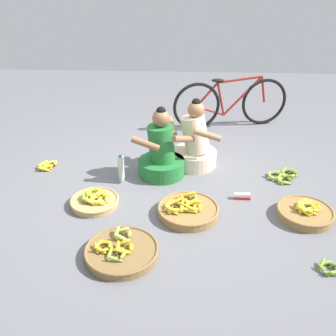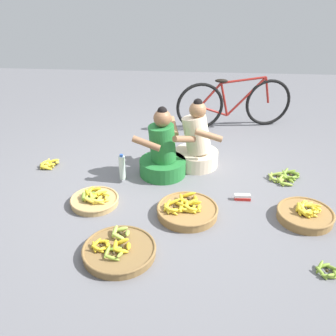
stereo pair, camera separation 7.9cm
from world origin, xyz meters
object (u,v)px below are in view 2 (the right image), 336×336
(banana_basket_back_center, at_px, (187,210))
(loose_bananas_mid_right, at_px, (285,177))
(loose_bananas_front_right, at_px, (49,164))
(banana_basket_back_right, at_px, (305,214))
(banana_basket_back_left, at_px, (119,250))
(loose_bananas_front_left, at_px, (327,271))
(water_bottle, at_px, (122,168))
(packet_carton_stack, at_px, (242,197))
(bicycle_leaning, at_px, (234,104))
(vendor_woman_behind, at_px, (196,145))
(banana_basket_near_vendor, at_px, (95,200))
(vendor_woman_front, at_px, (163,154))

(banana_basket_back_center, xyz_separation_m, loose_bananas_mid_right, (1.06, 0.77, -0.03))
(banana_basket_back_center, xyz_separation_m, loose_bananas_front_right, (-1.66, 0.85, -0.02))
(banana_basket_back_right, relative_size, banana_basket_back_left, 0.86)
(loose_bananas_front_right, relative_size, loose_bananas_front_left, 1.21)
(banana_basket_back_left, relative_size, water_bottle, 2.02)
(banana_basket_back_center, relative_size, loose_bananas_front_left, 3.05)
(loose_bananas_front_left, height_order, packet_carton_stack, loose_bananas_front_left)
(bicycle_leaning, bearing_deg, banana_basket_back_left, -111.37)
(vendor_woman_behind, height_order, banana_basket_back_left, vendor_woman_behind)
(bicycle_leaning, xyz_separation_m, banana_basket_near_vendor, (-1.51, -2.16, -0.31))
(water_bottle, bearing_deg, banana_basket_back_center, -40.58)
(bicycle_leaning, bearing_deg, banana_basket_back_center, -104.51)
(vendor_woman_behind, bearing_deg, banana_basket_back_left, -110.20)
(packet_carton_stack, bearing_deg, bicycle_leaning, 88.89)
(vendor_woman_behind, bearing_deg, banana_basket_near_vendor, -137.31)
(loose_bananas_front_right, xyz_separation_m, loose_bananas_mid_right, (2.72, -0.08, -0.00))
(vendor_woman_front, bearing_deg, vendor_woman_behind, 34.77)
(packet_carton_stack, bearing_deg, banana_basket_back_center, -150.66)
(banana_basket_back_right, bearing_deg, water_bottle, 161.58)
(water_bottle, bearing_deg, banana_basket_back_left, -80.70)
(vendor_woman_behind, bearing_deg, banana_basket_back_right, -44.22)
(bicycle_leaning, relative_size, packet_carton_stack, 10.19)
(vendor_woman_behind, bearing_deg, loose_bananas_mid_right, -14.67)
(vendor_woman_front, distance_m, loose_bananas_mid_right, 1.38)
(banana_basket_back_right, height_order, loose_bananas_mid_right, banana_basket_back_right)
(water_bottle, relative_size, packet_carton_stack, 1.85)
(packet_carton_stack, bearing_deg, vendor_woman_front, 151.42)
(loose_bananas_mid_right, distance_m, water_bottle, 1.81)
(loose_bananas_front_right, bearing_deg, vendor_woman_front, -3.07)
(bicycle_leaning, relative_size, banana_basket_back_center, 2.85)
(loose_bananas_mid_right, bearing_deg, banana_basket_back_left, -139.35)
(loose_bananas_front_right, height_order, loose_bananas_mid_right, loose_bananas_front_right)
(vendor_woman_behind, distance_m, banana_basket_near_vendor, 1.36)
(banana_basket_back_right, relative_size, water_bottle, 1.73)
(banana_basket_near_vendor, bearing_deg, bicycle_leaning, 54.94)
(loose_bananas_front_right, bearing_deg, water_bottle, -13.11)
(loose_bananas_mid_right, bearing_deg, water_bottle, -175.67)
(vendor_woman_behind, height_order, water_bottle, vendor_woman_behind)
(banana_basket_back_right, height_order, loose_bananas_front_left, banana_basket_back_right)
(banana_basket_back_center, xyz_separation_m, loose_bananas_front_left, (1.11, -0.69, -0.03))
(banana_basket_back_center, bearing_deg, loose_bananas_front_left, -31.85)
(bicycle_leaning, xyz_separation_m, water_bottle, (-1.33, -1.64, -0.22))
(banana_basket_back_left, xyz_separation_m, loose_bananas_mid_right, (1.60, 1.37, -0.02))
(bicycle_leaning, height_order, packet_carton_stack, bicycle_leaning)
(vendor_woman_behind, bearing_deg, bicycle_leaning, 67.11)
(banana_basket_back_right, bearing_deg, vendor_woman_front, 151.74)
(vendor_woman_front, height_order, loose_bananas_front_left, vendor_woman_front)
(vendor_woman_behind, height_order, loose_bananas_mid_right, vendor_woman_behind)
(banana_basket_near_vendor, xyz_separation_m, loose_bananas_front_left, (2.03, -0.81, -0.02))
(packet_carton_stack, bearing_deg, loose_bananas_mid_right, 42.10)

